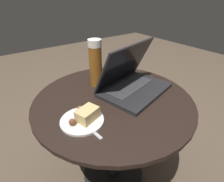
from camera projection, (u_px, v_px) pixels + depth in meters
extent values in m
plane|color=brown|center=(113.00, 173.00, 1.13)|extent=(6.00, 6.00, 0.00)
cylinder|color=black|center=(113.00, 172.00, 1.12)|extent=(0.37, 0.37, 0.01)
cylinder|color=black|center=(113.00, 141.00, 0.98)|extent=(0.07, 0.07, 0.54)
cylinder|color=black|center=(113.00, 99.00, 0.84)|extent=(0.75, 0.75, 0.02)
cube|color=#232326|center=(135.00, 90.00, 0.88)|extent=(0.39, 0.31, 0.02)
cube|color=#333338|center=(129.00, 86.00, 0.90)|extent=(0.29, 0.17, 0.00)
cube|color=#232326|center=(125.00, 64.00, 0.86)|extent=(0.36, 0.18, 0.22)
cube|color=black|center=(125.00, 65.00, 0.86)|extent=(0.33, 0.16, 0.20)
cylinder|color=brown|center=(96.00, 67.00, 0.90)|extent=(0.07, 0.07, 0.21)
cylinder|color=white|center=(95.00, 43.00, 0.84)|extent=(0.07, 0.07, 0.04)
cylinder|color=silver|center=(82.00, 120.00, 0.68)|extent=(0.17, 0.17, 0.01)
cube|color=#DBB775|center=(87.00, 114.00, 0.67)|extent=(0.10, 0.08, 0.05)
sphere|color=brown|center=(72.00, 122.00, 0.65)|extent=(0.03, 0.03, 0.03)
sphere|color=#9E5B38|center=(80.00, 109.00, 0.72)|extent=(0.02, 0.02, 0.02)
cube|color=#B2B2B7|center=(91.00, 129.00, 0.64)|extent=(0.02, 0.13, 0.00)
cube|color=#B2B2B7|center=(77.00, 118.00, 0.70)|extent=(0.03, 0.06, 0.00)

